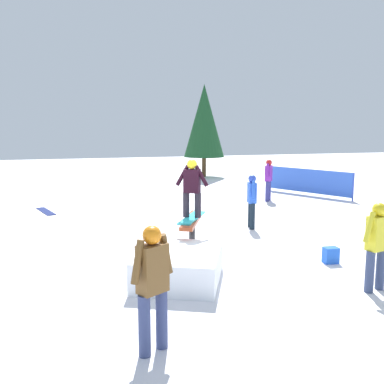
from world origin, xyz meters
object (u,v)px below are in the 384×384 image
(bystander_brown, at_px, (153,282))
(main_rider_on_rail, at_px, (192,189))
(loose_snowboard_navy, at_px, (46,211))
(backpack_on_snow, at_px, (331,255))
(pine_tree_near, at_px, (204,121))
(rail_feature, at_px, (192,225))
(bystander_blue, at_px, (252,198))
(bystander_purple, at_px, (269,178))
(bystander_yellow, at_px, (377,242))

(bystander_brown, bearing_deg, main_rider_on_rail, 37.33)
(loose_snowboard_navy, xyz_separation_m, backpack_on_snow, (-7.44, -6.16, 0.16))
(loose_snowboard_navy, bearing_deg, pine_tree_near, 117.29)
(rail_feature, distance_m, bystander_blue, 3.05)
(main_rider_on_rail, relative_size, bystander_brown, 0.80)
(bystander_purple, relative_size, loose_snowboard_navy, 1.07)
(bystander_brown, distance_m, bystander_purple, 11.74)
(bystander_yellow, height_order, loose_snowboard_navy, bystander_yellow)
(bystander_yellow, bearing_deg, main_rider_on_rail, -63.22)
(bystander_brown, height_order, pine_tree_near, pine_tree_near)
(bystander_purple, bearing_deg, pine_tree_near, -141.04)
(pine_tree_near, bearing_deg, rail_feature, 161.63)
(main_rider_on_rail, height_order, bystander_purple, main_rider_on_rail)
(main_rider_on_rail, bearing_deg, loose_snowboard_navy, 60.91)
(bystander_purple, distance_m, loose_snowboard_navy, 8.27)
(loose_snowboard_navy, relative_size, pine_tree_near, 0.29)
(rail_feature, relative_size, bystander_brown, 1.05)
(bystander_blue, bearing_deg, loose_snowboard_navy, -112.89)
(bystander_yellow, bearing_deg, backpack_on_snow, -109.43)
(rail_feature, height_order, loose_snowboard_navy, rail_feature)
(rail_feature, distance_m, bystander_brown, 4.26)
(backpack_on_snow, distance_m, pine_tree_near, 15.98)
(bystander_brown, bearing_deg, bystander_purple, 26.94)
(pine_tree_near, bearing_deg, bystander_yellow, 172.76)
(main_rider_on_rail, relative_size, loose_snowboard_navy, 0.90)
(rail_feature, height_order, main_rider_on_rail, main_rider_on_rail)
(backpack_on_snow, bearing_deg, bystander_yellow, -91.75)
(bystander_brown, relative_size, bystander_blue, 1.09)
(bystander_brown, xyz_separation_m, bystander_yellow, (0.98, -4.16, -0.05))
(main_rider_on_rail, height_order, loose_snowboard_navy, main_rider_on_rail)
(bystander_purple, bearing_deg, backpack_on_snow, 22.96)
(rail_feature, relative_size, loose_snowboard_navy, 1.18)
(bystander_brown, xyz_separation_m, bystander_purple, (9.86, -6.37, -0.04))
(loose_snowboard_navy, bearing_deg, backpack_on_snow, 22.11)
(loose_snowboard_navy, height_order, backpack_on_snow, backpack_on_snow)
(backpack_on_snow, bearing_deg, bystander_brown, -145.70)
(rail_feature, bearing_deg, backpack_on_snow, -93.27)
(bystander_yellow, bearing_deg, rail_feature, -63.22)
(bystander_yellow, relative_size, pine_tree_near, 0.31)
(rail_feature, height_order, bystander_brown, bystander_brown)
(bystander_blue, bearing_deg, pine_tree_near, -178.84)
(main_rider_on_rail, bearing_deg, pine_tree_near, 12.68)
(bystander_blue, xyz_separation_m, backpack_on_snow, (-3.36, -0.37, -0.69))
(main_rider_on_rail, height_order, bystander_blue, main_rider_on_rail)
(rail_feature, xyz_separation_m, loose_snowboard_navy, (6.05, 3.47, -0.68))
(loose_snowboard_navy, height_order, pine_tree_near, pine_tree_near)
(bystander_purple, height_order, backpack_on_snow, bystander_purple)
(bystander_purple, xyz_separation_m, backpack_on_snow, (-7.31, 2.06, -0.73))
(bystander_brown, relative_size, loose_snowboard_navy, 1.12)
(bystander_blue, xyz_separation_m, loose_snowboard_navy, (4.08, 5.79, -0.85))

